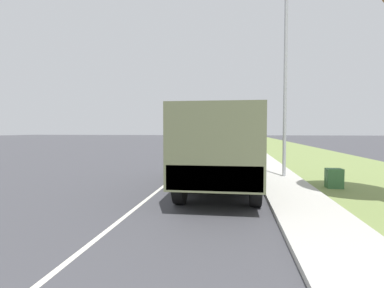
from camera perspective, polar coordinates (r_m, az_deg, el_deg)
ground_plane at (r=37.33m, az=4.03°, el=-0.60°), size 180.00×180.00×0.00m
lane_centre_stripe at (r=37.33m, az=4.03°, el=-0.59°), size 0.12×120.00×0.00m
sidewalk_right at (r=37.28m, az=10.94°, el=-0.55°), size 1.80×120.00×0.12m
grass_strip_right at (r=37.76m, az=17.63°, el=-0.66°), size 7.00×120.00×0.02m
military_truck at (r=10.75m, az=5.54°, el=-0.05°), size 2.40×7.87×2.79m
car_nearest_ahead at (r=23.05m, az=5.42°, el=-0.74°), size 1.91×4.60×1.68m
car_second_ahead at (r=38.02m, az=6.74°, el=0.42°), size 1.77×4.62×1.41m
car_third_ahead at (r=50.39m, az=7.32°, el=1.07°), size 1.90×4.56×1.65m
car_fourth_ahead at (r=66.05m, az=7.06°, el=1.37°), size 1.86×4.19×1.46m
car_farthest_ahead at (r=79.88m, az=4.69°, el=1.66°), size 1.78×4.51×1.70m
lamp_post at (r=13.64m, az=16.58°, el=14.01°), size 1.69×0.24×8.01m
utility_box at (r=12.00m, az=25.44°, el=-5.91°), size 0.55×0.45×0.70m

